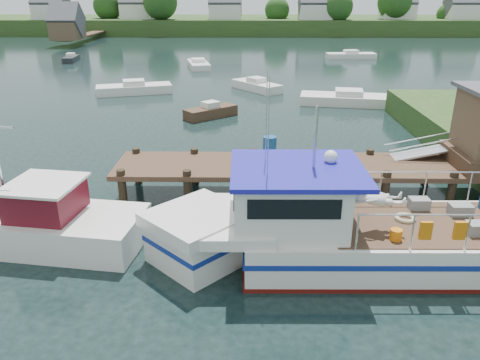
{
  "coord_description": "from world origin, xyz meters",
  "views": [
    {
      "loc": [
        -0.75,
        -17.64,
        7.83
      ],
      "look_at": [
        -1.0,
        -1.5,
        1.3
      ],
      "focal_mm": 35.0,
      "sensor_mm": 36.0,
      "label": 1
    }
  ],
  "objects_px": {
    "moored_rowboat": "(211,111)",
    "moored_d": "(198,64)",
    "moored_b": "(257,86)",
    "moored_e": "(71,59)",
    "work_boat": "(23,222)",
    "dock": "(432,145)",
    "moored_far": "(351,55)",
    "moored_c": "(348,99)",
    "moored_a": "(134,88)",
    "lobster_boat": "(337,231)"
  },
  "relations": [
    {
      "from": "dock",
      "to": "moored_far",
      "type": "xyz_separation_m",
      "value": [
        5.72,
        42.71,
        -1.86
      ]
    },
    {
      "from": "lobster_boat",
      "to": "moored_c",
      "type": "height_order",
      "value": "lobster_boat"
    },
    {
      "from": "moored_d",
      "to": "moored_e",
      "type": "height_order",
      "value": "moored_e"
    },
    {
      "from": "moored_a",
      "to": "moored_b",
      "type": "height_order",
      "value": "moored_a"
    },
    {
      "from": "moored_far",
      "to": "moored_e",
      "type": "distance_m",
      "value": 34.21
    },
    {
      "from": "moored_c",
      "to": "moored_d",
      "type": "height_order",
      "value": "moored_c"
    },
    {
      "from": "lobster_boat",
      "to": "moored_a",
      "type": "relative_size",
      "value": 1.94
    },
    {
      "from": "work_boat",
      "to": "moored_e",
      "type": "xyz_separation_m",
      "value": [
        -13.61,
        43.03,
        -0.35
      ]
    },
    {
      "from": "lobster_boat",
      "to": "moored_c",
      "type": "relative_size",
      "value": 1.68
    },
    {
      "from": "work_boat",
      "to": "moored_e",
      "type": "bearing_deg",
      "value": 115.62
    },
    {
      "from": "work_boat",
      "to": "moored_a",
      "type": "bearing_deg",
      "value": 102.42
    },
    {
      "from": "dock",
      "to": "moored_b",
      "type": "relative_size",
      "value": 3.37
    },
    {
      "from": "moored_b",
      "to": "moored_e",
      "type": "xyz_separation_m",
      "value": [
        -21.83,
        17.01,
        -0.03
      ]
    },
    {
      "from": "lobster_boat",
      "to": "moored_rowboat",
      "type": "distance_m",
      "value": 18.68
    },
    {
      "from": "moored_b",
      "to": "moored_e",
      "type": "relative_size",
      "value": 1.3
    },
    {
      "from": "moored_b",
      "to": "moored_c",
      "type": "height_order",
      "value": "moored_c"
    },
    {
      "from": "work_boat",
      "to": "moored_far",
      "type": "relative_size",
      "value": 1.43
    },
    {
      "from": "moored_d",
      "to": "moored_far",
      "type": "bearing_deg",
      "value": 40.37
    },
    {
      "from": "moored_far",
      "to": "moored_d",
      "type": "height_order",
      "value": "moored_far"
    },
    {
      "from": "moored_b",
      "to": "moored_c",
      "type": "xyz_separation_m",
      "value": [
        6.73,
        -5.25,
        0.01
      ]
    },
    {
      "from": "moored_b",
      "to": "moored_rowboat",
      "type": "bearing_deg",
      "value": -92.66
    },
    {
      "from": "moored_rowboat",
      "to": "lobster_boat",
      "type": "bearing_deg",
      "value": -83.61
    },
    {
      "from": "moored_far",
      "to": "moored_e",
      "type": "bearing_deg",
      "value": 168.48
    },
    {
      "from": "dock",
      "to": "moored_a",
      "type": "distance_m",
      "value": 26.53
    },
    {
      "from": "dock",
      "to": "moored_rowboat",
      "type": "bearing_deg",
      "value": 126.84
    },
    {
      "from": "work_boat",
      "to": "moored_b",
      "type": "xyz_separation_m",
      "value": [
        8.22,
        26.02,
        -0.32
      ]
    },
    {
      "from": "moored_rowboat",
      "to": "moored_d",
      "type": "distance_m",
      "value": 22.14
    },
    {
      "from": "moored_d",
      "to": "dock",
      "type": "bearing_deg",
      "value": -52.76
    },
    {
      "from": "work_boat",
      "to": "moored_b",
      "type": "distance_m",
      "value": 27.29
    },
    {
      "from": "moored_c",
      "to": "moored_rowboat",
      "type": "bearing_deg",
      "value": -139.17
    },
    {
      "from": "work_boat",
      "to": "moored_rowboat",
      "type": "distance_m",
      "value": 17.57
    },
    {
      "from": "moored_rowboat",
      "to": "moored_d",
      "type": "height_order",
      "value": "moored_rowboat"
    },
    {
      "from": "moored_rowboat",
      "to": "moored_d",
      "type": "relative_size",
      "value": 0.59
    },
    {
      "from": "lobster_boat",
      "to": "moored_d",
      "type": "height_order",
      "value": "lobster_boat"
    },
    {
      "from": "moored_a",
      "to": "moored_d",
      "type": "xyz_separation_m",
      "value": [
        3.9,
        14.22,
        -0.05
      ]
    },
    {
      "from": "lobster_boat",
      "to": "moored_e",
      "type": "distance_m",
      "value": 50.13
    },
    {
      "from": "work_boat",
      "to": "moored_far",
      "type": "bearing_deg",
      "value": 74.43
    },
    {
      "from": "work_boat",
      "to": "moored_e",
      "type": "height_order",
      "value": "work_boat"
    },
    {
      "from": "dock",
      "to": "moored_a",
      "type": "relative_size",
      "value": 2.61
    },
    {
      "from": "moored_b",
      "to": "moored_d",
      "type": "distance_m",
      "value": 14.19
    },
    {
      "from": "dock",
      "to": "moored_b",
      "type": "bearing_deg",
      "value": 106.29
    },
    {
      "from": "moored_d",
      "to": "moored_c",
      "type": "bearing_deg",
      "value": -37.03
    },
    {
      "from": "lobster_boat",
      "to": "work_boat",
      "type": "distance_m",
      "value": 10.23
    },
    {
      "from": "moored_b",
      "to": "moored_c",
      "type": "bearing_deg",
      "value": -21.24
    },
    {
      "from": "moored_d",
      "to": "moored_a",
      "type": "bearing_deg",
      "value": -88.03
    },
    {
      "from": "moored_rowboat",
      "to": "moored_b",
      "type": "xyz_separation_m",
      "value": [
        3.22,
        9.18,
        0.01
      ]
    },
    {
      "from": "lobster_boat",
      "to": "work_boat",
      "type": "bearing_deg",
      "value": 173.18
    },
    {
      "from": "dock",
      "to": "work_boat",
      "type": "xyz_separation_m",
      "value": [
        -14.69,
        -3.91,
        -1.51
      ]
    },
    {
      "from": "dock",
      "to": "lobster_boat",
      "type": "relative_size",
      "value": 1.35
    },
    {
      "from": "moored_a",
      "to": "moored_c",
      "type": "height_order",
      "value": "moored_a"
    }
  ]
}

